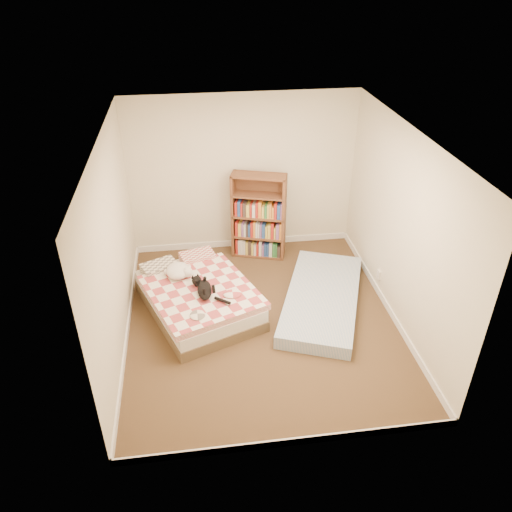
{
  "coord_description": "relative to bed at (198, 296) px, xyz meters",
  "views": [
    {
      "loc": [
        -0.79,
        -5.15,
        4.22
      ],
      "look_at": [
        -0.03,
        0.3,
        0.82
      ],
      "focal_mm": 35.0,
      "sensor_mm": 36.0,
      "label": 1
    }
  ],
  "objects": [
    {
      "name": "floor_mattress",
      "position": [
        1.7,
        -0.14,
        -0.12
      ],
      "size": [
        1.64,
        2.3,
        0.19
      ],
      "primitive_type": "cube",
      "rotation": [
        0.0,
        0.0,
        -0.37
      ],
      "color": "#759AC3",
      "rests_on": "room"
    },
    {
      "name": "bed",
      "position": [
        0.0,
        0.0,
        0.0
      ],
      "size": [
        1.77,
        2.07,
        0.47
      ],
      "rotation": [
        0.0,
        0.0,
        0.37
      ],
      "color": "brown",
      "rests_on": "room"
    },
    {
      "name": "bookshelf",
      "position": [
        1.01,
        1.32,
        0.31
      ],
      "size": [
        0.91,
        0.52,
        1.38
      ],
      "rotation": [
        0.0,
        0.0,
        -0.3
      ],
      "color": "brown",
      "rests_on": "room"
    },
    {
      "name": "black_cat",
      "position": [
        0.09,
        -0.22,
        0.28
      ],
      "size": [
        0.34,
        0.71,
        0.16
      ],
      "rotation": [
        0.0,
        0.0,
        0.42
      ],
      "color": "black",
      "rests_on": "bed"
    },
    {
      "name": "white_dog",
      "position": [
        -0.23,
        0.2,
        0.3
      ],
      "size": [
        0.41,
        0.43,
        0.18
      ],
      "rotation": [
        0.0,
        0.0,
        0.26
      ],
      "color": "white",
      "rests_on": "bed"
    },
    {
      "name": "room",
      "position": [
        0.82,
        -0.36,
        0.99
      ],
      "size": [
        3.51,
        4.01,
        2.51
      ],
      "color": "#452B1D",
      "rests_on": "ground"
    }
  ]
}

